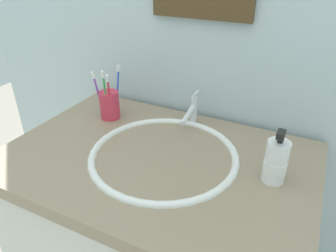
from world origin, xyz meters
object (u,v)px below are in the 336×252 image
at_px(toothbrush_blue, 118,87).
at_px(soap_dispenser, 276,162).
at_px(faucet, 192,111).
at_px(toothbrush_purple, 98,92).
at_px(toothbrush_green, 105,92).
at_px(toothbrush_cup, 110,105).
at_px(toothbrush_red, 109,94).

height_order(toothbrush_blue, soap_dispenser, toothbrush_blue).
distance_m(faucet, soap_dispenser, 0.38).
xyz_separation_m(faucet, toothbrush_purple, (-0.33, -0.11, 0.05)).
bearing_deg(toothbrush_blue, toothbrush_green, -109.04).
height_order(faucet, toothbrush_cup, faucet).
distance_m(toothbrush_purple, toothbrush_red, 0.05).
xyz_separation_m(toothbrush_purple, toothbrush_blue, (0.05, 0.05, 0.01)).
bearing_deg(toothbrush_cup, toothbrush_blue, 58.17).
bearing_deg(toothbrush_blue, toothbrush_purple, -132.59).
height_order(toothbrush_red, soap_dispenser, toothbrush_red).
distance_m(toothbrush_cup, toothbrush_red, 0.06).
bearing_deg(toothbrush_purple, toothbrush_red, 4.24).
relative_size(toothbrush_purple, toothbrush_red, 1.01).
xyz_separation_m(faucet, toothbrush_green, (-0.30, -0.11, 0.06)).
height_order(toothbrush_green, toothbrush_blue, toothbrush_blue).
height_order(toothbrush_purple, soap_dispenser, toothbrush_purple).
relative_size(toothbrush_cup, toothbrush_purple, 0.59).
bearing_deg(toothbrush_blue, toothbrush_cup, -121.83).
bearing_deg(toothbrush_purple, toothbrush_green, 3.44).
xyz_separation_m(toothbrush_red, toothbrush_green, (-0.02, -0.00, 0.01)).
distance_m(toothbrush_purple, toothbrush_blue, 0.07).
height_order(toothbrush_purple, toothbrush_red, toothbrush_purple).
xyz_separation_m(faucet, soap_dispenser, (0.33, -0.20, 0.01)).
relative_size(toothbrush_cup, soap_dispenser, 0.65).
bearing_deg(toothbrush_red, toothbrush_purple, -175.76).
distance_m(faucet, toothbrush_green, 0.32).
relative_size(toothbrush_green, soap_dispenser, 1.16).
bearing_deg(soap_dispenser, faucet, 148.92).
bearing_deg(toothbrush_red, soap_dispenser, -8.46).
distance_m(toothbrush_cup, toothbrush_green, 0.06).
relative_size(toothbrush_cup, toothbrush_red, 0.59).
height_order(toothbrush_red, toothbrush_blue, toothbrush_blue).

